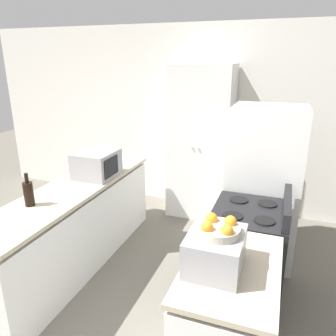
{
  "coord_description": "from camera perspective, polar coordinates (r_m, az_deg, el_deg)",
  "views": [
    {
      "loc": [
        1.11,
        -1.23,
        2.14
      ],
      "look_at": [
        0.0,
        1.82,
        1.05
      ],
      "focal_mm": 35.0,
      "sensor_mm": 36.0,
      "label": 1
    }
  ],
  "objects": [
    {
      "name": "counter_left",
      "position": [
        3.67,
        -15.98,
        -10.0
      ],
      "size": [
        0.6,
        2.47,
        0.89
      ],
      "color": "silver",
      "rests_on": "ground_plane"
    },
    {
      "name": "stove",
      "position": [
        3.16,
        13.59,
        -14.27
      ],
      "size": [
        0.66,
        0.72,
        1.05
      ],
      "color": "black",
      "rests_on": "ground_plane"
    },
    {
      "name": "refrigerator",
      "position": [
        3.67,
        16.25,
        -2.93
      ],
      "size": [
        0.77,
        0.72,
        1.68
      ],
      "color": "white",
      "rests_on": "ground_plane"
    },
    {
      "name": "toaster_oven",
      "position": [
        2.11,
        8.18,
        -14.09
      ],
      "size": [
        0.34,
        0.4,
        0.24
      ],
      "color": "#939399",
      "rests_on": "counter_right"
    },
    {
      "name": "pantry_cabinet",
      "position": [
        4.51,
        5.7,
        4.36
      ],
      "size": [
        0.83,
        0.57,
        2.08
      ],
      "color": "silver",
      "rests_on": "ground_plane"
    },
    {
      "name": "fruit_bowl",
      "position": [
        2.04,
        8.84,
        -10.35
      ],
      "size": [
        0.26,
        0.26,
        0.1
      ],
      "color": "#B2A893",
      "rests_on": "toaster_oven"
    },
    {
      "name": "counter_right",
      "position": [
        2.5,
        10.37,
        -25.0
      ],
      "size": [
        0.6,
        0.96,
        0.89
      ],
      "color": "silver",
      "rests_on": "ground_plane"
    },
    {
      "name": "wine_bottle",
      "position": [
        3.16,
        -23.1,
        -4.06
      ],
      "size": [
        0.09,
        0.09,
        0.3
      ],
      "color": "black",
      "rests_on": "counter_left"
    },
    {
      "name": "wall_back",
      "position": [
        4.77,
        6.29,
        8.32
      ],
      "size": [
        7.0,
        0.06,
        2.6
      ],
      "color": "silver",
      "rests_on": "ground_plane"
    },
    {
      "name": "microwave",
      "position": [
        3.71,
        -12.29,
        0.69
      ],
      "size": [
        0.41,
        0.46,
        0.29
      ],
      "color": "#939399",
      "rests_on": "counter_left"
    }
  ]
}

